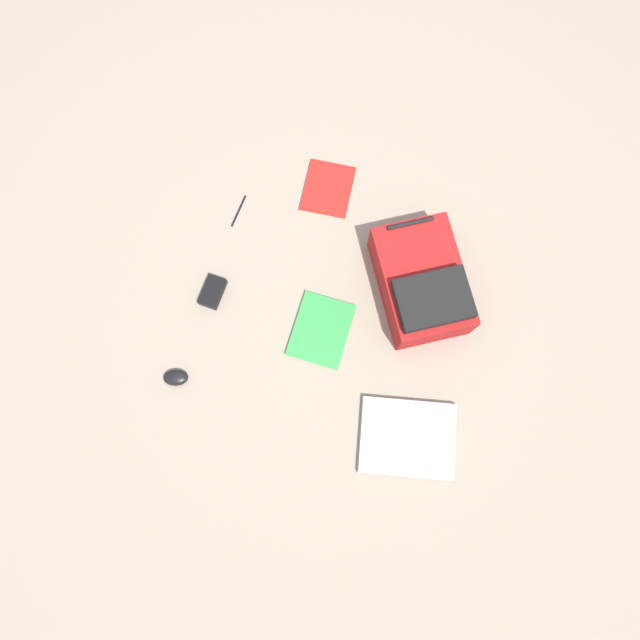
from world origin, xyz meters
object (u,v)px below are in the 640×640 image
(book_comic, at_px, (321,330))
(book_manual, at_px, (328,189))
(laptop, at_px, (407,438))
(computer_mouse, at_px, (176,378))
(backpack, at_px, (422,283))
(power_brick, at_px, (213,292))
(pen_black, at_px, (238,211))

(book_comic, relative_size, book_manual, 1.18)
(laptop, height_order, computer_mouse, computer_mouse)
(backpack, distance_m, book_manual, 0.56)
(power_brick, xyz_separation_m, pen_black, (0.06, 0.35, -0.01))
(book_manual, height_order, power_brick, power_brick)
(book_comic, height_order, computer_mouse, computer_mouse)
(backpack, relative_size, computer_mouse, 5.47)
(backpack, xyz_separation_m, book_manual, (-0.39, 0.39, -0.09))
(backpack, distance_m, laptop, 0.57)
(backpack, bearing_deg, power_brick, -174.19)
(pen_black, bearing_deg, computer_mouse, -102.23)
(book_comic, xyz_separation_m, pen_black, (-0.38, 0.47, -0.01))
(backpack, xyz_separation_m, laptop, (-0.01, -0.57, -0.08))
(book_comic, relative_size, power_brick, 2.45)
(backpack, distance_m, book_comic, 0.42)
(laptop, xyz_separation_m, pen_black, (-0.72, 0.84, -0.01))
(laptop, relative_size, book_comic, 1.16)
(laptop, height_order, pen_black, laptop)
(pen_black, bearing_deg, book_comic, -51.08)
(backpack, xyz_separation_m, computer_mouse, (-0.89, -0.42, -0.08))
(computer_mouse, relative_size, power_brick, 0.76)
(book_comic, bearing_deg, computer_mouse, -156.51)
(book_comic, relative_size, pen_black, 2.08)
(computer_mouse, bearing_deg, backpack, 110.72)
(power_brick, bearing_deg, backpack, 5.81)
(book_comic, height_order, power_brick, power_brick)
(book_manual, relative_size, pen_black, 1.76)
(backpack, xyz_separation_m, power_brick, (-0.79, -0.08, -0.08))
(laptop, relative_size, power_brick, 2.84)
(backpack, height_order, power_brick, backpack)
(laptop, distance_m, pen_black, 1.11)
(laptop, bearing_deg, book_manual, 111.14)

